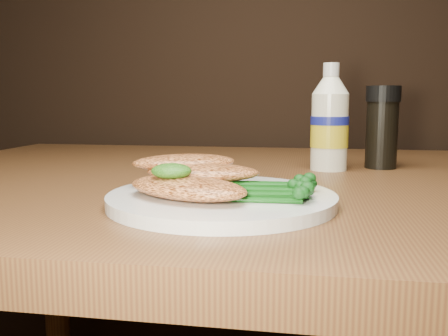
# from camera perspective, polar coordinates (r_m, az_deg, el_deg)

# --- Properties ---
(plate) EXTENTS (0.24, 0.24, 0.01)m
(plate) POSITION_cam_1_polar(r_m,az_deg,el_deg) (0.51, -0.26, -3.62)
(plate) COLOR silver
(plate) RESTS_ON dining_table
(chicken_front) EXTENTS (0.15, 0.12, 0.02)m
(chicken_front) POSITION_cam_1_polar(r_m,az_deg,el_deg) (0.49, -4.30, -2.28)
(chicken_front) COLOR #F08D4C
(chicken_front) RESTS_ON plate
(chicken_mid) EXTENTS (0.13, 0.07, 0.02)m
(chicken_mid) POSITION_cam_1_polar(r_m,az_deg,el_deg) (0.53, -2.48, -0.50)
(chicken_mid) COLOR #F08D4C
(chicken_mid) RESTS_ON plate
(chicken_back) EXTENTS (0.13, 0.10, 0.02)m
(chicken_back) POSITION_cam_1_polar(r_m,az_deg,el_deg) (0.56, -4.62, 0.68)
(chicken_back) COLOR #F08D4C
(chicken_back) RESTS_ON plate
(pesto_front) EXTENTS (0.05, 0.05, 0.02)m
(pesto_front) POSITION_cam_1_polar(r_m,az_deg,el_deg) (0.49, -6.12, -0.36)
(pesto_front) COLOR black
(pesto_front) RESTS_ON chicken_front
(broccolini_bundle) EXTENTS (0.13, 0.11, 0.02)m
(broccolini_bundle) POSITION_cam_1_polar(r_m,az_deg,el_deg) (0.50, 4.54, -2.20)
(broccolini_bundle) COLOR #104A11
(broccolini_bundle) RESTS_ON plate
(mayo_bottle) EXTENTS (0.07, 0.07, 0.16)m
(mayo_bottle) POSITION_cam_1_polar(r_m,az_deg,el_deg) (0.77, 12.16, 5.79)
(mayo_bottle) COLOR white
(mayo_bottle) RESTS_ON dining_table
(pepper_grinder) EXTENTS (0.07, 0.07, 0.13)m
(pepper_grinder) POSITION_cam_1_polar(r_m,az_deg,el_deg) (0.82, 17.83, 4.50)
(pepper_grinder) COLOR black
(pepper_grinder) RESTS_ON dining_table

